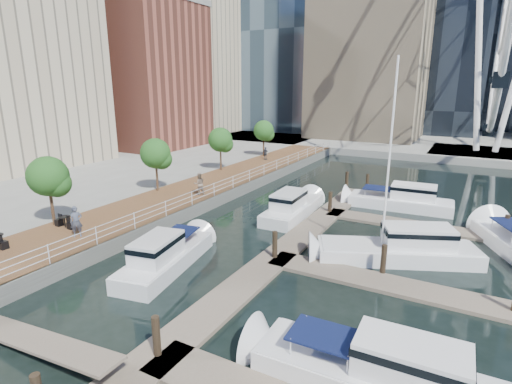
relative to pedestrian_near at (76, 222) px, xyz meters
The scene contains 14 objects.
ground 9.03m from the pedestrian_near, 22.05° to the right, with size 520.00×520.00×0.00m, color black.
boardwalk 11.81m from the pedestrian_near, 94.06° to the left, with size 6.00×60.00×1.00m, color brown.
seawall 11.98m from the pedestrian_near, 79.48° to the left, with size 0.25×60.00×1.00m, color #595954.
land_inland 30.22m from the pedestrian_near, 157.21° to the left, with size 48.00×90.00×1.00m, color gray.
land_far 99.04m from the pedestrian_near, 85.27° to the left, with size 200.00×114.00×1.00m, color gray.
pier 53.52m from the pedestrian_near, 65.52° to the left, with size 14.00×12.00×1.00m, color gray.
railing 11.88m from the pedestrian_near, 79.95° to the left, with size 0.10×60.00×1.05m, color white, non-canonical shape.
floating_docks 17.52m from the pedestrian_near, 22.46° to the left, with size 16.00×34.00×2.60m.
midrise_condos 36.45m from the pedestrian_near, 137.21° to the left, with size 19.00×67.00×28.00m.
street_trees 11.41m from the pedestrian_near, 106.81° to the left, with size 2.60×42.60×4.60m.
pedestrian_near is the anchor object (origin of this frame).
pedestrian_mid 11.37m from the pedestrian_near, 85.89° to the left, with size 0.92×0.72×1.90m, color #836D5A.
pedestrian_far 28.41m from the pedestrian_near, 93.47° to the left, with size 0.93×0.39×1.59m, color #383C46.
moored_yachts 18.71m from the pedestrian_near, 25.98° to the left, with size 24.25×30.30×11.50m.
Camera 1 is at (12.46, -11.54, 10.04)m, focal length 28.00 mm.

